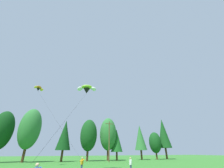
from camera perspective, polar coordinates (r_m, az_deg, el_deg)
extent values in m
ellipsoid|color=#0F3D14|center=(47.01, -37.78, -14.34)|extent=(5.08, 5.08, 9.53)
cylinder|color=#472D19|center=(44.28, -32.00, -23.02)|extent=(0.62, 0.62, 3.28)
ellipsoid|color=#2D7033|center=(44.64, -30.08, -15.11)|extent=(5.33, 5.33, 10.26)
cylinder|color=#472D19|center=(43.58, -19.55, -25.59)|extent=(0.57, 0.57, 2.72)
cone|color=#0F3D14|center=(43.79, -18.50, -18.80)|extent=(3.90, 3.90, 7.74)
cylinder|color=#472D19|center=(44.57, -9.91, -26.46)|extent=(0.58, 0.58, 2.81)
ellipsoid|color=#144719|center=(44.80, -9.36, -19.54)|extent=(4.83, 4.83, 8.81)
cylinder|color=#472D19|center=(46.81, -1.68, -26.57)|extent=(0.60, 0.60, 3.08)
ellipsoid|color=#2D7033|center=(47.09, -1.58, -19.36)|extent=(5.11, 5.11, 9.63)
cylinder|color=#472D19|center=(47.30, 1.94, -27.02)|extent=(0.53, 0.53, 2.31)
cone|color=#19561E|center=(47.41, 1.86, -21.65)|extent=(3.55, 3.55, 6.57)
cylinder|color=#472D19|center=(53.55, 11.79, -26.12)|extent=(0.58, 0.58, 2.86)
cone|color=#2D7033|center=(53.75, 11.23, -20.27)|extent=(4.02, 4.02, 8.14)
cylinder|color=#472D19|center=(56.60, 17.53, -25.83)|extent=(0.52, 0.52, 2.21)
ellipsoid|color=#144719|center=(56.67, 16.92, -21.56)|extent=(4.18, 4.18, 6.92)
cylinder|color=#472D19|center=(59.93, 21.01, -24.61)|extent=(0.66, 0.66, 3.65)
cone|color=#144719|center=(60.29, 19.92, -18.00)|extent=(4.69, 4.69, 10.39)
cylinder|color=brown|center=(39.95, -1.15, -21.85)|extent=(0.26, 0.26, 9.87)
cube|color=brown|center=(40.48, -1.10, -15.71)|extent=(2.20, 0.14, 0.14)
sphere|color=tan|center=(10.42, -27.80, -26.84)|extent=(0.22, 0.22, 0.22)
cylinder|color=navy|center=(20.94, -12.05, -30.25)|extent=(0.15, 0.15, 0.84)
cylinder|color=navy|center=(21.12, -12.28, -30.19)|extent=(0.15, 0.15, 0.84)
cube|color=orange|center=(20.98, -11.96, -28.27)|extent=(0.31, 0.42, 0.60)
sphere|color=tan|center=(20.96, -11.84, -27.07)|extent=(0.22, 0.22, 0.22)
cylinder|color=orange|center=(20.75, -11.64, -27.88)|extent=(0.53, 0.18, 0.35)
cylinder|color=orange|center=(21.19, -12.19, -27.78)|extent=(0.53, 0.18, 0.35)
cube|color=white|center=(19.99, 7.47, -28.71)|extent=(0.30, 0.42, 0.60)
sphere|color=tan|center=(19.97, 7.39, -27.45)|extent=(0.22, 0.22, 0.22)
cylinder|color=white|center=(19.76, 7.72, -28.66)|extent=(0.21, 0.12, 0.57)
cylinder|color=white|center=(20.22, 7.22, -28.61)|extent=(0.21, 0.12, 0.57)
ellipsoid|color=#93D633|center=(23.61, -10.07, -1.22)|extent=(2.00, 1.53, 0.83)
ellipsoid|color=white|center=(23.35, -7.42, -1.97)|extent=(1.07, 1.07, 1.00)
ellipsoid|color=white|center=(23.66, -12.80, -1.85)|extent=(1.16, 1.09, 1.00)
cone|color=black|center=(23.41, -10.17, -2.83)|extent=(1.27, 1.27, 0.86)
cylinder|color=black|center=(16.36, -15.83, -10.80)|extent=(4.87, 10.96, 9.16)
ellipsoid|color=orange|center=(32.97, -27.31, -1.24)|extent=(1.43, 1.45, 0.72)
ellipsoid|color=yellow|center=(33.35, -26.45, -2.09)|extent=(0.91, 0.86, 0.80)
ellipsoid|color=yellow|center=(32.45, -28.35, -1.06)|extent=(0.87, 0.91, 0.80)
cone|color=black|center=(32.86, -27.57, -2.01)|extent=(0.97, 0.97, 0.59)
cylinder|color=black|center=(26.02, -22.31, -12.02)|extent=(8.00, 9.95, 11.94)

